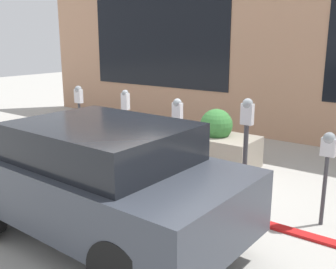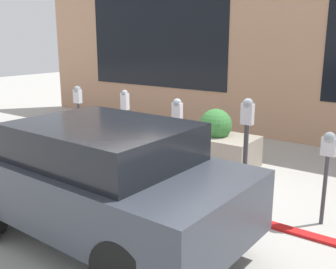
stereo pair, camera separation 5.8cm
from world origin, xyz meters
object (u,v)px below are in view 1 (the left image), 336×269
parking_meter_nearest (328,156)px  planter_box (216,145)px  parking_meter_second (246,133)px  parking_meter_fourth (126,114)px  parking_meter_middle (177,128)px  parked_car_front (97,178)px  parking_meter_farthest (79,106)px

parking_meter_nearest → planter_box: size_ratio=0.81×
parking_meter_second → parking_meter_fourth: 2.40m
parking_meter_fourth → parking_meter_middle: bearing=-179.0°
parking_meter_nearest → parked_car_front: size_ratio=0.33×
parking_meter_fourth → planter_box: bearing=-129.0°
parking_meter_nearest → planter_box: parking_meter_nearest is taller
parking_meter_nearest → parking_meter_middle: size_ratio=0.86×
parking_meter_fourth → planter_box: 1.91m
parking_meter_farthest → parking_meter_middle: bearing=-179.9°
parking_meter_second → parked_car_front: size_ratio=0.42×
parking_meter_farthest → planter_box: (-2.41, -1.37, -0.73)m
parking_meter_nearest → parking_meter_farthest: bearing=-0.3°
parking_meter_second → parking_meter_fourth: size_ratio=1.04×
parking_meter_fourth → parked_car_front: size_ratio=0.40×
parking_meter_farthest → parked_car_front: 3.45m
parking_meter_nearest → parking_meter_fourth: 3.58m
parking_meter_middle → parking_meter_farthest: 2.44m
parking_meter_middle → parked_car_front: (-0.28, 2.10, -0.20)m
parking_meter_nearest → parking_meter_farthest: (4.87, -0.03, 0.16)m
parking_meter_second → planter_box: 2.00m
planter_box → parking_meter_middle: bearing=91.0°
parking_meter_middle → parking_meter_fourth: parking_meter_fourth is taller
parked_car_front → parking_meter_middle: bearing=-81.0°
parked_car_front → parking_meter_fourth: bearing=-54.2°
parking_meter_fourth → parked_car_front: 2.54m
parking_meter_nearest → parking_meter_second: (1.18, -0.03, 0.13)m
parking_meter_middle → parking_meter_fourth: bearing=1.0°
parking_meter_second → parking_meter_farthest: parking_meter_second is taller
parking_meter_nearest → parked_car_front: bearing=43.9°
parking_meter_middle → parked_car_front: 2.13m
planter_box → parked_car_front: parked_car_front is taller
parking_meter_middle → parking_meter_second: bearing=179.8°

